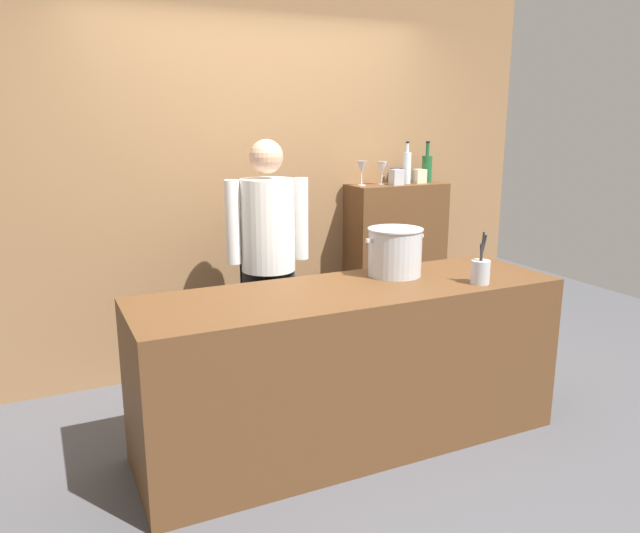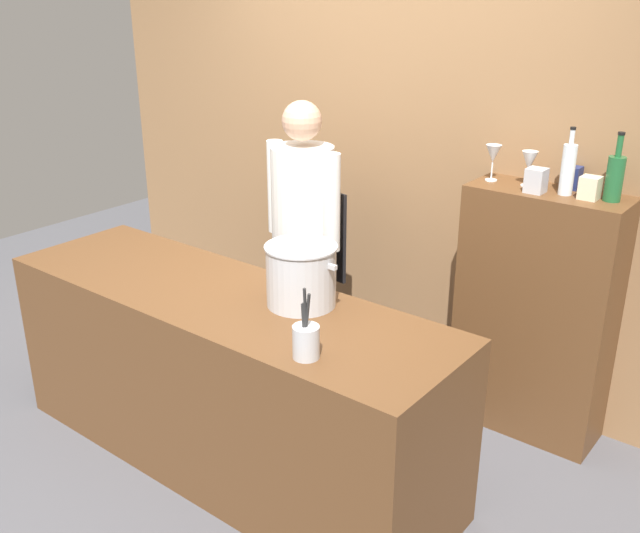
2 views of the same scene
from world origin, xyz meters
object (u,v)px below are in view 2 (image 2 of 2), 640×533
at_px(spice_tin_silver, 536,180).
at_px(utensil_crock, 306,340).
at_px(spice_tin_navy, 573,178).
at_px(chef, 303,229).
at_px(spice_tin_cream, 590,188).
at_px(stockpot_large, 301,275).
at_px(wine_glass_wide, 493,155).
at_px(wine_bottle_green, 615,177).
at_px(wine_glass_short, 529,162).
at_px(wine_bottle_clear, 568,168).

bearing_deg(spice_tin_silver, utensil_crock, -102.59).
height_order(utensil_crock, spice_tin_navy, spice_tin_navy).
distance_m(chef, spice_tin_cream, 1.49).
xyz_separation_m(stockpot_large, spice_tin_navy, (0.73, 1.15, 0.32)).
xyz_separation_m(chef, wine_glass_wide, (0.89, 0.39, 0.47)).
bearing_deg(spice_tin_silver, wine_bottle_green, 13.79).
distance_m(stockpot_large, spice_tin_navy, 1.40).
bearing_deg(wine_glass_wide, wine_bottle_green, 1.05).
xyz_separation_m(chef, spice_tin_cream, (1.39, 0.37, 0.39)).
relative_size(utensil_crock, spice_tin_silver, 2.50).
relative_size(stockpot_large, wine_glass_short, 2.20).
bearing_deg(wine_bottle_clear, stockpot_large, -125.74).
distance_m(chef, wine_glass_short, 1.24).
height_order(wine_bottle_clear, wine_glass_wide, wine_bottle_clear).
height_order(chef, spice_tin_cream, chef).
height_order(wine_glass_short, spice_tin_silver, wine_glass_short).
xyz_separation_m(wine_glass_wide, spice_tin_cream, (0.50, -0.02, -0.08)).
xyz_separation_m(chef, wine_bottle_green, (1.48, 0.41, 0.45)).
bearing_deg(wine_glass_wide, chef, -156.16).
bearing_deg(spice_tin_navy, stockpot_large, -122.47).
distance_m(wine_glass_wide, spice_tin_navy, 0.39).
bearing_deg(utensil_crock, wine_bottle_clear, 73.12).
distance_m(wine_bottle_green, wine_bottle_clear, 0.21).
relative_size(wine_bottle_clear, wine_glass_wide, 1.75).
relative_size(chef, wine_bottle_clear, 5.26).
bearing_deg(wine_glass_short, wine_glass_wide, -175.98).
bearing_deg(spice_tin_silver, wine_glass_short, 132.32).
distance_m(stockpot_large, wine_bottle_clear, 1.33).
xyz_separation_m(wine_glass_wide, spice_tin_navy, (0.37, 0.10, -0.08)).
height_order(chef, stockpot_large, chef).
distance_m(wine_bottle_green, wine_glass_short, 0.40).
distance_m(utensil_crock, wine_bottle_clear, 1.53).
relative_size(chef, utensil_crock, 5.75).
distance_m(wine_bottle_clear, wine_glass_short, 0.20).
bearing_deg(chef, spice_tin_cream, -157.82).
relative_size(wine_bottle_green, spice_tin_cream, 2.98).
distance_m(chef, spice_tin_silver, 1.26).
distance_m(utensil_crock, spice_tin_cream, 1.54).
bearing_deg(utensil_crock, wine_bottle_green, 66.19).
bearing_deg(spice_tin_cream, wine_bottle_green, 20.07).
bearing_deg(stockpot_large, utensil_crock, -48.40).
xyz_separation_m(wine_glass_wide, spice_tin_silver, (0.26, -0.07, -0.07)).
distance_m(spice_tin_navy, spice_tin_cream, 0.18).
relative_size(chef, stockpot_large, 4.39).
xyz_separation_m(wine_bottle_clear, spice_tin_silver, (-0.12, -0.05, -0.07)).
relative_size(utensil_crock, wine_glass_short, 1.68).
bearing_deg(spice_tin_cream, wine_bottle_clear, 176.93).
distance_m(utensil_crock, wine_bottle_green, 1.62).
distance_m(utensil_crock, spice_tin_navy, 1.62).
bearing_deg(wine_bottle_clear, spice_tin_silver, -156.74).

